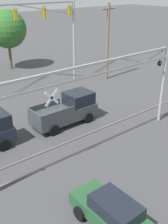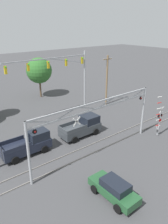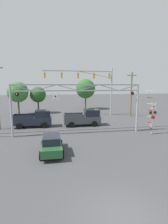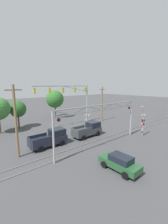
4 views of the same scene
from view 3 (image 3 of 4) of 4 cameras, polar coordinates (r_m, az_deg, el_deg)
ground_plane at (r=9.06m, az=12.58°, el=-30.69°), size 200.00×200.00×0.00m
rail_track_near at (r=21.07m, az=-1.97°, el=-6.83°), size 80.00×0.08×0.10m
rail_track_far at (r=22.44m, az=-2.50°, el=-5.85°), size 80.00×0.08×0.10m
crossing_gantry at (r=20.06m, az=-1.97°, el=4.74°), size 14.90×0.27×5.82m
crossing_signal_mast at (r=21.78m, az=21.33°, el=-2.04°), size 1.38×0.35×5.10m
traffic_signal_span at (r=32.71m, az=2.93°, el=9.87°), size 12.90×0.39×8.80m
pickup_truck_lead at (r=24.80m, az=0.05°, el=-1.95°), size 5.12×2.21×2.28m
pickup_truck_following at (r=24.91m, az=-15.73°, el=-2.24°), size 5.12×2.21×2.28m
sedan_waiting at (r=15.20m, az=-10.52°, el=-10.22°), size 1.90×4.21×1.59m
utility_pole_right at (r=33.31m, az=15.14°, el=5.84°), size 1.80×0.28×8.06m
background_tree_beyond_span at (r=36.60m, az=-14.82°, el=5.49°), size 3.18×3.18×5.40m
background_tree_far_left_verge at (r=41.30m, az=0.49°, el=7.61°), size 4.54×4.54×7.13m
background_tree_far_right_verge at (r=35.80m, az=-20.80°, el=6.12°), size 3.97×3.97×6.40m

